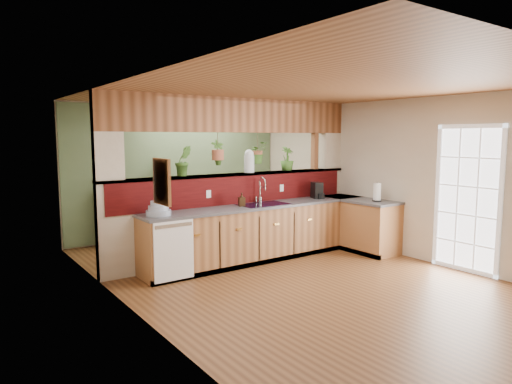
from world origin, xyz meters
TOP-DOWN VIEW (x-y plane):
  - ground at (0.00, 0.00)m, footprint 4.60×7.00m
  - ceiling at (0.00, 0.00)m, footprint 4.60×7.00m
  - wall_back at (0.00, 3.50)m, footprint 4.60×0.02m
  - wall_left at (-2.30, 0.00)m, footprint 0.02×7.00m
  - wall_right at (2.30, 0.00)m, footprint 0.02×7.00m
  - pass_through_partition at (0.03, 1.35)m, footprint 4.60×0.21m
  - pass_through_ledge at (0.00, 1.35)m, footprint 4.60×0.21m
  - header_beam at (0.00, 1.35)m, footprint 4.60×0.15m
  - sage_backwall at (0.00, 3.48)m, footprint 4.55×0.02m
  - countertop at (0.84, 0.87)m, footprint 4.14×1.52m
  - dishwasher at (-1.48, 0.66)m, footprint 0.58×0.03m
  - navy_sink at (0.25, 0.98)m, footprint 0.82×0.50m
  - french_door at (2.27, -1.30)m, footprint 0.06×1.02m
  - framed_print at (-2.27, -0.80)m, footprint 0.04×0.35m
  - faucet at (0.32, 1.13)m, footprint 0.19×0.19m
  - dish_stack at (-1.56, 0.96)m, footprint 0.34×0.34m
  - soap_dispenser at (-0.15, 1.00)m, footprint 0.12×0.12m
  - coffee_maker at (1.46, 1.00)m, footprint 0.15×0.25m
  - paper_towel at (2.01, 0.14)m, footprint 0.15×0.15m
  - glass_jar at (0.23, 1.35)m, footprint 0.17×0.17m
  - ledge_plant_left at (-0.97, 1.35)m, footprint 0.27×0.23m
  - ledge_plant_right at (1.04, 1.35)m, footprint 0.27×0.27m
  - hanging_plant_a at (-0.37, 1.35)m, footprint 0.23×0.19m
  - hanging_plant_b at (0.40, 1.35)m, footprint 0.36×0.33m
  - shelving_console at (-0.83, 3.25)m, footprint 1.73×0.80m
  - shelf_plant_a at (-1.48, 3.25)m, footprint 0.23×0.19m
  - shelf_plant_b at (-0.46, 3.25)m, footprint 0.38×0.38m
  - floor_plant at (1.08, 2.49)m, footprint 0.81×0.76m

SIDE VIEW (x-z plane):
  - ground at x=0.00m, z-range -0.01..0.01m
  - floor_plant at x=1.08m, z-range 0.00..0.73m
  - countertop at x=0.84m, z-range 0.00..0.90m
  - dishwasher at x=-1.48m, z-range 0.05..0.87m
  - shelving_console at x=-0.83m, z-range -0.06..1.06m
  - navy_sink at x=0.25m, z-range 0.73..0.91m
  - dish_stack at x=-1.56m, z-range 0.84..1.14m
  - soap_dispenser at x=-0.15m, z-range 0.90..1.11m
  - coffee_maker at x=1.46m, z-range 0.89..1.17m
  - paper_towel at x=2.01m, z-range 0.88..1.21m
  - french_door at x=2.27m, z-range -0.03..2.13m
  - faucet at x=0.32m, z-range 0.92..1.34m
  - pass_through_partition at x=0.03m, z-range -0.11..2.49m
  - shelf_plant_a at x=-1.48m, z-range 1.06..1.43m
  - wall_back at x=0.00m, z-range 0.00..2.60m
  - wall_left at x=-2.30m, z-range 0.00..2.60m
  - wall_right at x=2.30m, z-range 0.00..2.60m
  - sage_backwall at x=0.00m, z-range 0.02..2.58m
  - shelf_plant_b at x=-0.46m, z-range 1.06..1.57m
  - pass_through_ledge at x=0.00m, z-range 1.35..1.39m
  - framed_print at x=-2.27m, z-range 1.32..1.78m
  - glass_jar at x=0.23m, z-range 1.39..1.77m
  - ledge_plant_right at x=1.04m, z-range 1.39..1.81m
  - ledge_plant_left at x=-0.97m, z-range 1.39..1.85m
  - hanging_plant_a at x=-0.37m, z-range 1.60..2.13m
  - hanging_plant_b at x=0.40m, z-range 1.64..2.12m
  - header_beam at x=0.00m, z-range 2.05..2.60m
  - ceiling at x=0.00m, z-range 2.60..2.60m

